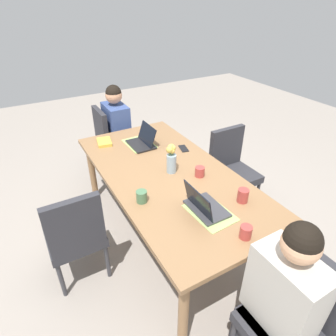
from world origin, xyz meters
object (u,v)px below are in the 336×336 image
(chair_head_right_left_near, at_px, (295,315))
(chair_near_right_near, at_px, (75,233))
(flower_vase, at_px, (171,158))
(phone_black, at_px, (184,148))
(chair_far_left_far, at_px, (231,166))
(book_red_cover, at_px, (104,142))
(person_head_right_left_near, at_px, (279,309))
(laptop_head_left_left_mid, at_px, (143,141))
(dining_table, at_px, (168,179))
(coffee_mug_centre_right, at_px, (142,197))
(coffee_mug_near_left, at_px, (200,172))
(person_head_left_left_mid, at_px, (118,137))
(coffee_mug_near_right, at_px, (243,195))
(chair_head_left_left_mid, at_px, (111,138))
(laptop_head_right_left_near, at_px, (204,206))
(coffee_mug_centre_left, at_px, (246,232))

(chair_head_right_left_near, bearing_deg, chair_near_right_near, -143.70)
(flower_vase, distance_m, phone_black, 0.48)
(chair_far_left_far, bearing_deg, book_red_cover, -121.51)
(person_head_right_left_near, xyz_separation_m, laptop_head_left_left_mid, (-1.93, 0.03, 0.26))
(dining_table, xyz_separation_m, chair_far_left_far, (-0.12, 0.87, -0.18))
(person_head_right_left_near, relative_size, phone_black, 7.97)
(coffee_mug_centre_right, bearing_deg, laptop_head_left_left_mid, 154.31)
(chair_far_left_far, xyz_separation_m, book_red_cover, (-0.72, -1.17, 0.26))
(chair_head_right_left_near, xyz_separation_m, coffee_mug_near_left, (-1.21, 0.14, 0.29))
(person_head_right_left_near, bearing_deg, laptop_head_left_left_mid, 179.02)
(chair_head_right_left_near, xyz_separation_m, person_head_left_left_mid, (-2.77, -0.05, 0.03))
(chair_near_right_near, xyz_separation_m, phone_black, (-0.39, 1.25, 0.25))
(chair_far_left_far, height_order, coffee_mug_near_right, chair_far_left_far)
(chair_head_left_left_mid, relative_size, laptop_head_left_left_mid, 2.81)
(chair_head_left_left_mid, bearing_deg, coffee_mug_near_left, 9.07)
(chair_head_left_left_mid, xyz_separation_m, person_head_left_left_mid, (0.06, 0.07, 0.03))
(laptop_head_left_left_mid, bearing_deg, person_head_left_left_mid, -179.66)
(chair_head_right_left_near, relative_size, coffee_mug_near_left, 10.31)
(chair_head_left_left_mid, bearing_deg, dining_table, 1.68)
(phone_black, bearing_deg, chair_head_left_left_mid, 33.80)
(flower_vase, bearing_deg, chair_head_left_left_mid, -176.92)
(laptop_head_right_left_near, relative_size, coffee_mug_centre_right, 3.36)
(dining_table, relative_size, coffee_mug_centre_left, 23.40)
(dining_table, relative_size, person_head_left_left_mid, 1.79)
(laptop_head_left_left_mid, height_order, book_red_cover, laptop_head_left_left_mid)
(coffee_mug_near_left, xyz_separation_m, coffee_mug_near_right, (0.46, 0.08, 0.01))
(chair_far_left_far, height_order, coffee_mug_centre_right, chair_far_left_far)
(coffee_mug_centre_right, height_order, book_red_cover, coffee_mug_centre_right)
(laptop_head_left_left_mid, xyz_separation_m, laptop_head_right_left_near, (1.19, -0.06, 0.00))
(dining_table, distance_m, chair_near_right_near, 0.91)
(chair_head_right_left_near, xyz_separation_m, chair_head_left_left_mid, (-2.83, -0.12, 0.00))
(chair_head_left_left_mid, xyz_separation_m, laptop_head_right_left_near, (2.02, 0.02, 0.29))
(person_head_left_left_mid, height_order, chair_near_right_near, person_head_left_left_mid)
(coffee_mug_centre_left, bearing_deg, flower_vase, -178.89)
(chair_head_left_left_mid, bearing_deg, coffee_mug_near_right, 9.31)
(laptop_head_right_left_near, distance_m, coffee_mug_near_right, 0.33)
(coffee_mug_centre_right, bearing_deg, chair_far_left_far, 106.92)
(coffee_mug_centre_left, bearing_deg, chair_far_left_far, 142.35)
(chair_far_left_far, distance_m, coffee_mug_centre_left, 1.37)
(chair_head_left_left_mid, bearing_deg, coffee_mug_centre_left, 2.30)
(dining_table, height_order, coffee_mug_near_left, coffee_mug_near_left)
(coffee_mug_near_left, bearing_deg, chair_near_right_near, -95.49)
(dining_table, relative_size, book_red_cover, 10.72)
(person_head_left_left_mid, bearing_deg, coffee_mug_near_right, 7.51)
(chair_far_left_far, xyz_separation_m, coffee_mug_near_right, (0.76, -0.57, 0.30))
(person_head_left_left_mid, xyz_separation_m, coffee_mug_centre_right, (1.64, -0.41, 0.27))
(chair_head_left_left_mid, distance_m, flower_vase, 1.49)
(chair_far_left_far, height_order, laptop_head_left_left_mid, laptop_head_left_left_mid)
(laptop_head_left_left_mid, bearing_deg, dining_table, -3.51)
(coffee_mug_near_right, bearing_deg, flower_vase, -157.67)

